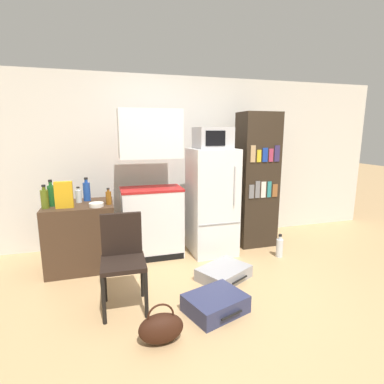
{
  "coord_description": "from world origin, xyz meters",
  "views": [
    {
      "loc": [
        -1.07,
        -2.42,
        1.64
      ],
      "look_at": [
        -0.11,
        0.85,
        0.95
      ],
      "focal_mm": 28.0,
      "sensor_mm": 36.0,
      "label": 1
    }
  ],
  "objects": [
    {
      "name": "water_bottle_front",
      "position": [
        1.11,
        0.86,
        0.13
      ],
      "size": [
        0.09,
        0.09,
        0.31
      ],
      "color": "silver",
      "rests_on": "ground_plane"
    },
    {
      "name": "bottle_clear_short",
      "position": [
        -1.39,
        1.36,
        0.88
      ],
      "size": [
        0.07,
        0.07,
        0.19
      ],
      "color": "silver",
      "rests_on": "side_table"
    },
    {
      "name": "suitcase_large_flat",
      "position": [
        0.16,
        0.49,
        0.07
      ],
      "size": [
        0.68,
        0.62,
        0.14
      ],
      "rotation": [
        0.0,
        0.0,
        0.5
      ],
      "color": "#99999E",
      "rests_on": "ground_plane"
    },
    {
      "name": "bottle_green_tall",
      "position": [
        -1.68,
        1.26,
        0.93
      ],
      "size": [
        0.08,
        0.08,
        0.31
      ],
      "color": "#1E6028",
      "rests_on": "side_table"
    },
    {
      "name": "cereal_box",
      "position": [
        -1.53,
        1.13,
        0.95
      ],
      "size": [
        0.19,
        0.07,
        0.3
      ],
      "color": "gold",
      "rests_on": "side_table"
    },
    {
      "name": "suitcase_small_flat",
      "position": [
        -0.16,
        -0.08,
        0.08
      ],
      "size": [
        0.63,
        0.55,
        0.16
      ],
      "rotation": [
        0.0,
        0.0,
        0.33
      ],
      "color": "navy",
      "rests_on": "ground_plane"
    },
    {
      "name": "ground_plane",
      "position": [
        0.0,
        0.0,
        0.0
      ],
      "size": [
        24.0,
        24.0,
        0.0
      ],
      "primitive_type": "plane",
      "color": "tan"
    },
    {
      "name": "chair",
      "position": [
        -0.95,
        0.29,
        0.53
      ],
      "size": [
        0.41,
        0.42,
        0.89
      ],
      "rotation": [
        0.0,
        0.0,
        -0.03
      ],
      "color": "black",
      "rests_on": "ground_plane"
    },
    {
      "name": "kitchen_hutch",
      "position": [
        -0.5,
        1.38,
        0.87
      ],
      "size": [
        0.79,
        0.45,
        1.92
      ],
      "color": "white",
      "rests_on": "ground_plane"
    },
    {
      "name": "bottle_olive_oil",
      "position": [
        -1.73,
        1.16,
        0.91
      ],
      "size": [
        0.08,
        0.08,
        0.27
      ],
      "color": "#566619",
      "rests_on": "side_table"
    },
    {
      "name": "bowl",
      "position": [
        -1.19,
        1.08,
        0.82
      ],
      "size": [
        0.16,
        0.16,
        0.04
      ],
      "color": "silver",
      "rests_on": "side_table"
    },
    {
      "name": "refrigerator",
      "position": [
        0.3,
        1.3,
        0.71
      ],
      "size": [
        0.59,
        0.63,
        1.43
      ],
      "color": "white",
      "rests_on": "ground_plane"
    },
    {
      "name": "wall_back",
      "position": [
        0.2,
        2.0,
        1.22
      ],
      "size": [
        6.4,
        0.1,
        2.43
      ],
      "color": "silver",
      "rests_on": "ground_plane"
    },
    {
      "name": "handbag",
      "position": [
        -0.72,
        -0.34,
        0.12
      ],
      "size": [
        0.36,
        0.2,
        0.33
      ],
      "color": "#33190F",
      "rests_on": "ground_plane"
    },
    {
      "name": "bottle_amber_beer",
      "position": [
        -1.05,
        1.16,
        0.88
      ],
      "size": [
        0.07,
        0.07,
        0.2
      ],
      "color": "brown",
      "rests_on": "side_table"
    },
    {
      "name": "bottle_blue_soda",
      "position": [
        -1.3,
        1.44,
        0.92
      ],
      "size": [
        0.09,
        0.09,
        0.29
      ],
      "color": "#1E47A3",
      "rests_on": "side_table"
    },
    {
      "name": "microwave",
      "position": [
        0.3,
        1.3,
        1.56
      ],
      "size": [
        0.44,
        0.43,
        0.27
      ],
      "color": "#B7B7BC",
      "rests_on": "refrigerator"
    },
    {
      "name": "side_table",
      "position": [
        -1.39,
        1.28,
        0.4
      ],
      "size": [
        0.79,
        0.63,
        0.8
      ],
      "color": "#422D1E",
      "rests_on": "ground_plane"
    },
    {
      "name": "bottle_milk_white",
      "position": [
        -1.68,
        1.44,
        0.87
      ],
      "size": [
        0.07,
        0.07,
        0.18
      ],
      "color": "white",
      "rests_on": "side_table"
    },
    {
      "name": "bookshelf",
      "position": [
        1.02,
        1.4,
        0.96
      ],
      "size": [
        0.54,
        0.41,
        1.91
      ],
      "color": "#2D2319",
      "rests_on": "ground_plane"
    }
  ]
}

